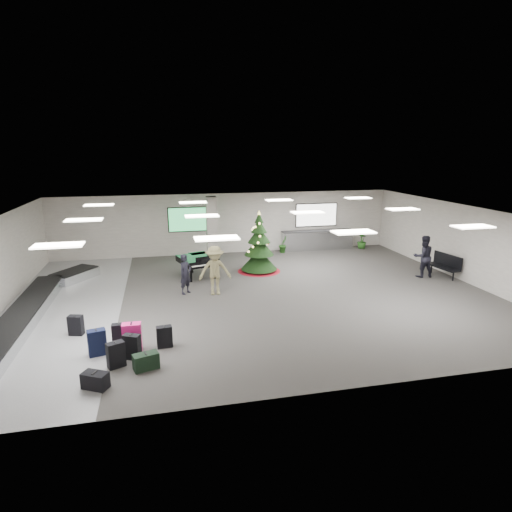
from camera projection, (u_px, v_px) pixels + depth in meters
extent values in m
plane|color=#3E3C38|center=(256.00, 295.00, 16.54)|extent=(18.00, 18.00, 0.00)
cube|color=#AEA79F|center=(227.00, 223.00, 22.77)|extent=(18.00, 0.02, 3.20)
cube|color=#AEA79F|center=(325.00, 329.00, 9.53)|extent=(18.00, 0.02, 3.20)
cube|color=#AEA79F|center=(463.00, 243.00, 18.07)|extent=(0.02, 14.00, 3.20)
cube|color=silver|center=(256.00, 212.00, 15.76)|extent=(18.00, 14.00, 0.02)
cube|color=gray|center=(63.00, 309.00, 15.05)|extent=(4.00, 14.00, 0.01)
cube|color=#9F9891|center=(212.00, 229.00, 21.23)|extent=(0.50, 0.50, 3.20)
cube|color=green|center=(189.00, 219.00, 22.22)|extent=(2.20, 0.08, 1.30)
cube|color=white|center=(316.00, 215.00, 23.71)|extent=(2.40, 0.08, 1.30)
cube|color=white|center=(58.00, 245.00, 10.71)|extent=(1.20, 0.60, 0.04)
cube|color=white|center=(84.00, 220.00, 14.49)|extent=(1.20, 0.60, 0.04)
cube|color=white|center=(99.00, 205.00, 18.28)|extent=(1.20, 0.60, 0.04)
cube|color=white|center=(217.00, 238.00, 11.56)|extent=(1.20, 0.60, 0.04)
cube|color=white|center=(202.00, 216.00, 15.35)|extent=(1.20, 0.60, 0.04)
cube|color=white|center=(193.00, 202.00, 19.13)|extent=(1.20, 0.60, 0.04)
cube|color=white|center=(353.00, 232.00, 12.42)|extent=(1.20, 0.60, 0.04)
cube|color=white|center=(308.00, 212.00, 16.20)|extent=(1.20, 0.60, 0.04)
cube|color=white|center=(279.00, 200.00, 19.98)|extent=(1.20, 0.60, 0.04)
cube|color=white|center=(473.00, 227.00, 13.27)|extent=(1.20, 0.60, 0.04)
cube|color=white|center=(403.00, 209.00, 17.05)|extent=(1.20, 0.60, 0.04)
cube|color=white|center=(358.00, 198.00, 20.83)|extent=(1.20, 0.60, 0.04)
cube|color=silver|center=(22.00, 317.00, 13.85)|extent=(1.00, 8.00, 0.38)
cube|color=black|center=(22.00, 311.00, 13.80)|extent=(0.95, 7.90, 0.05)
cube|color=silver|center=(75.00, 275.00, 18.37)|extent=(1.97, 2.21, 0.38)
cube|color=black|center=(74.00, 271.00, 18.32)|extent=(1.87, 2.10, 0.05)
cube|color=silver|center=(317.00, 240.00, 23.77)|extent=(4.00, 0.60, 1.05)
cube|color=#2A292C|center=(318.00, 231.00, 23.64)|extent=(4.05, 0.65, 0.04)
cube|color=black|center=(116.00, 355.00, 11.00)|extent=(0.50, 0.41, 0.68)
cube|color=black|center=(115.00, 342.00, 10.92)|extent=(0.09, 0.14, 0.02)
cube|color=black|center=(132.00, 347.00, 11.44)|extent=(0.50, 0.40, 0.69)
cube|color=black|center=(131.00, 334.00, 11.35)|extent=(0.09, 0.14, 0.02)
cube|color=#FC2085|center=(132.00, 337.00, 11.89)|extent=(0.52, 0.30, 0.81)
cube|color=black|center=(131.00, 323.00, 11.78)|extent=(0.04, 0.18, 0.02)
cube|color=black|center=(119.00, 334.00, 12.33)|extent=(0.41, 0.23, 0.61)
cube|color=black|center=(119.00, 324.00, 12.25)|extent=(0.03, 0.13, 0.02)
cube|color=black|center=(97.00, 343.00, 11.64)|extent=(0.53, 0.39, 0.73)
cube|color=black|center=(96.00, 330.00, 11.54)|extent=(0.07, 0.17, 0.02)
cube|color=black|center=(146.00, 361.00, 10.93)|extent=(0.70, 0.49, 0.42)
cube|color=black|center=(145.00, 353.00, 10.88)|extent=(0.09, 0.19, 0.02)
cube|color=black|center=(164.00, 337.00, 12.12)|extent=(0.45, 0.27, 0.62)
cube|color=black|center=(164.00, 326.00, 12.04)|extent=(0.05, 0.14, 0.02)
cube|color=black|center=(76.00, 325.00, 12.90)|extent=(0.47, 0.34, 0.62)
cube|color=black|center=(75.00, 315.00, 12.82)|extent=(0.07, 0.15, 0.02)
cube|color=black|center=(95.00, 380.00, 10.06)|extent=(0.68, 0.58, 0.39)
cube|color=black|center=(94.00, 373.00, 10.01)|extent=(0.12, 0.19, 0.02)
cone|color=maroon|center=(259.00, 270.00, 19.68)|extent=(1.97, 1.97, 0.12)
cylinder|color=#3F2819|center=(259.00, 266.00, 19.63)|extent=(0.12, 0.12, 0.52)
cone|color=black|center=(259.00, 259.00, 19.56)|extent=(1.66, 1.66, 0.93)
cone|color=black|center=(259.00, 246.00, 19.40)|extent=(1.35, 1.35, 0.83)
cone|color=black|center=(259.00, 235.00, 19.28)|extent=(1.04, 1.04, 0.73)
cone|color=black|center=(259.00, 226.00, 19.17)|extent=(0.73, 0.73, 0.62)
cone|color=black|center=(259.00, 218.00, 19.08)|extent=(0.41, 0.41, 0.47)
cone|color=#FFE566|center=(259.00, 212.00, 19.03)|extent=(0.17, 0.17, 0.19)
cube|color=black|center=(197.00, 260.00, 18.72)|extent=(1.83, 1.95, 0.26)
cube|color=black|center=(205.00, 266.00, 18.00)|extent=(1.35, 0.65, 0.09)
cube|color=white|center=(205.00, 265.00, 17.97)|extent=(1.18, 0.47, 0.02)
cube|color=black|center=(203.00, 259.00, 18.13)|extent=(0.62, 0.21, 0.20)
cylinder|color=black|center=(191.00, 275.00, 18.02)|extent=(0.09, 0.09, 0.62)
cylinder|color=black|center=(215.00, 271.00, 18.55)|extent=(0.09, 0.09, 0.62)
cylinder|color=black|center=(192.00, 266.00, 19.37)|extent=(0.09, 0.09, 0.62)
cube|color=black|center=(443.00, 267.00, 18.72)|extent=(0.74, 1.65, 0.06)
cylinder|color=black|center=(451.00, 276.00, 18.18)|extent=(0.06, 0.06, 0.42)
cylinder|color=black|center=(433.00, 268.00, 19.38)|extent=(0.06, 0.06, 0.42)
cube|color=black|center=(448.00, 260.00, 18.70)|extent=(0.27, 1.58, 0.53)
imported|color=black|center=(185.00, 274.00, 16.49)|extent=(0.67, 0.67, 1.57)
imported|color=#8A8155|center=(215.00, 270.00, 16.36)|extent=(1.24, 0.72, 1.91)
imported|color=black|center=(423.00, 256.00, 18.61)|extent=(0.94, 0.76, 1.85)
imported|color=#194416|center=(283.00, 244.00, 23.07)|extent=(0.63, 0.63, 0.90)
imported|color=#194416|center=(362.00, 241.00, 24.02)|extent=(0.69, 0.69, 0.89)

